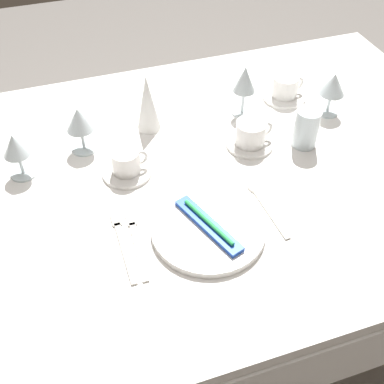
{
  "coord_description": "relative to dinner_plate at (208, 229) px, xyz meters",
  "views": [
    {
      "loc": [
        -0.26,
        -0.92,
        1.61
      ],
      "look_at": [
        0.02,
        -0.1,
        0.76
      ],
      "focal_mm": 45.73,
      "sensor_mm": 36.0,
      "label": 1
    }
  ],
  "objects": [
    {
      "name": "saucer_far",
      "position": [
        -0.13,
        0.26,
        -0.0
      ],
      "size": [
        0.13,
        0.13,
        0.01
      ],
      "primitive_type": "cylinder",
      "color": "white",
      "rests_on": "dining_table"
    },
    {
      "name": "saucer_right",
      "position": [
        0.22,
        0.27,
        -0.0
      ],
      "size": [
        0.13,
        0.13,
        0.01
      ],
      "primitive_type": "cylinder",
      "color": "white",
      "rests_on": "dining_table"
    },
    {
      "name": "coffee_cup_right",
      "position": [
        0.22,
        0.27,
        0.03
      ],
      "size": [
        0.11,
        0.08,
        0.07
      ],
      "color": "white",
      "rests_on": "saucer_right"
    },
    {
      "name": "wine_glass_left",
      "position": [
        -0.22,
        0.4,
        0.08
      ],
      "size": [
        0.08,
        0.08,
        0.13
      ],
      "color": "silver",
      "rests_on": "dining_table"
    },
    {
      "name": "coffee_cup_left",
      "position": [
        0.42,
        0.45,
        0.03
      ],
      "size": [
        0.1,
        0.08,
        0.06
      ],
      "color": "white",
      "rests_on": "saucer_left"
    },
    {
      "name": "ground_plane",
      "position": [
        -0.02,
        0.22,
        -0.75
      ],
      "size": [
        6.0,
        6.0,
        0.0
      ],
      "primitive_type": "plane",
      "color": "slate"
    },
    {
      "name": "wine_glass_centre",
      "position": [
        -0.39,
        0.35,
        0.08
      ],
      "size": [
        0.07,
        0.07,
        0.13
      ],
      "color": "silver",
      "rests_on": "dining_table"
    },
    {
      "name": "fork_outer",
      "position": [
        -0.17,
        0.02,
        -0.01
      ],
      "size": [
        0.03,
        0.21,
        0.0
      ],
      "color": "beige",
      "rests_on": "dining_table"
    },
    {
      "name": "wine_glass_far",
      "position": [
        0.26,
        0.42,
        0.1
      ],
      "size": [
        0.07,
        0.07,
        0.16
      ],
      "color": "silver",
      "rests_on": "dining_table"
    },
    {
      "name": "dining_table",
      "position": [
        -0.02,
        0.22,
        -0.09
      ],
      "size": [
        1.8,
        1.11,
        0.74
      ],
      "color": "white",
      "rests_on": "ground"
    },
    {
      "name": "drink_tumbler",
      "position": [
        0.37,
        0.22,
        0.05
      ],
      "size": [
        0.07,
        0.07,
        0.11
      ],
      "color": "silver",
      "rests_on": "dining_table"
    },
    {
      "name": "wine_glass_right",
      "position": [
        0.51,
        0.34,
        0.09
      ],
      "size": [
        0.08,
        0.08,
        0.13
      ],
      "color": "silver",
      "rests_on": "dining_table"
    },
    {
      "name": "dinner_plate",
      "position": [
        0.0,
        0.0,
        0.0
      ],
      "size": [
        0.27,
        0.27,
        0.02
      ],
      "primitive_type": "cylinder",
      "color": "white",
      "rests_on": "dining_table"
    },
    {
      "name": "toothbrush_package",
      "position": [
        0.0,
        0.0,
        0.02
      ],
      "size": [
        0.1,
        0.21,
        0.02
      ],
      "color": "blue",
      "rests_on": "dinner_plate"
    },
    {
      "name": "coffee_cup_far",
      "position": [
        -0.13,
        0.26,
        0.03
      ],
      "size": [
        0.1,
        0.07,
        0.06
      ],
      "color": "white",
      "rests_on": "saucer_far"
    },
    {
      "name": "saucer_left",
      "position": [
        0.42,
        0.45,
        -0.0
      ],
      "size": [
        0.14,
        0.14,
        0.01
      ],
      "primitive_type": "cylinder",
      "color": "white",
      "rests_on": "dining_table"
    },
    {
      "name": "napkin_folded",
      "position": [
        -0.03,
        0.44,
        0.08
      ],
      "size": [
        0.07,
        0.07,
        0.17
      ],
      "primitive_type": "cone",
      "color": "white",
      "rests_on": "dining_table"
    },
    {
      "name": "fork_inner",
      "position": [
        -0.2,
        0.03,
        -0.01
      ],
      "size": [
        0.02,
        0.21,
        0.0
      ],
      "color": "beige",
      "rests_on": "dining_table"
    },
    {
      "name": "spoon_soup",
      "position": [
        0.16,
        0.05,
        -0.01
      ],
      "size": [
        0.03,
        0.2,
        0.01
      ],
      "color": "beige",
      "rests_on": "dining_table"
    }
  ]
}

